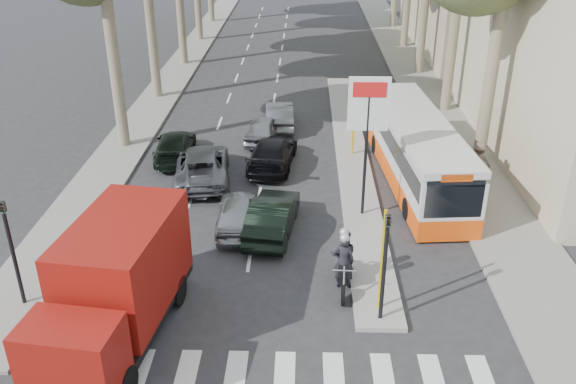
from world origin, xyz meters
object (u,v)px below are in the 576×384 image
object	(u,v)px
silver_hatchback	(237,213)
motorcycle	(343,260)
red_truck	(117,283)
city_bus	(416,149)
dark_hatchback	(272,216)

from	to	relation	value
silver_hatchback	motorcycle	world-z (taller)	motorcycle
red_truck	city_bus	xyz separation A→B (m)	(9.94, 10.68, -0.28)
red_truck	silver_hatchback	bearing A→B (deg)	74.82
motorcycle	city_bus	bearing A→B (deg)	68.57
silver_hatchback	city_bus	distance (m)	8.57
city_bus	motorcycle	size ratio (longest dim) A/B	4.61
dark_hatchback	red_truck	bearing A→B (deg)	63.57
city_bus	motorcycle	world-z (taller)	city_bus
silver_hatchback	red_truck	size ratio (longest dim) A/B	0.58
motorcycle	silver_hatchback	bearing A→B (deg)	139.15
red_truck	city_bus	bearing A→B (deg)	54.80
city_bus	motorcycle	bearing A→B (deg)	-118.67
dark_hatchback	motorcycle	size ratio (longest dim) A/B	1.79
dark_hatchback	city_bus	xyz separation A→B (m)	(5.96, 4.71, 0.80)
red_truck	motorcycle	distance (m)	7.02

